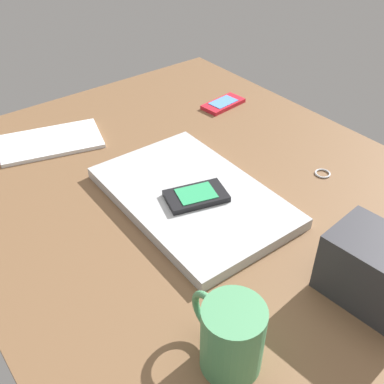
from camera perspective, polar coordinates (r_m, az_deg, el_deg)
The scene contains 8 objects.
desk_surface at distance 77.89cm, azimuth 5.34°, elevation -4.07°, with size 120.00×80.00×3.00cm, color brown.
laptop_closed at distance 79.39cm, azimuth 0.00°, elevation -0.56°, with size 34.82×22.63×2.04cm, color #B7BABC.
cell_phone_on_laptop at distance 76.99cm, azimuth 0.53°, elevation -0.49°, with size 8.66×11.52×1.15cm.
cell_phone_on_desk at distance 110.84cm, azimuth 3.93°, elevation 10.98°, with size 6.14×10.98×1.07cm.
key_ring at distance 89.90cm, azimuth 16.06°, elevation 2.25°, with size 3.01×3.01×0.36cm, color silver.
desk_organizer at distance 66.13cm, azimuth 22.33°, elevation -9.29°, with size 13.88×9.27×9.63cm, color #2D2D33.
notepad at distance 100.13cm, azimuth -17.27°, elevation 6.06°, with size 11.87×20.48×0.80cm, color white.
coffee_mug at distance 55.23cm, azimuth 4.88°, elevation -17.60°, with size 11.05×7.45×9.78cm.
Camera 1 is at (-41.33, 41.09, 53.17)cm, focal length 42.54 mm.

